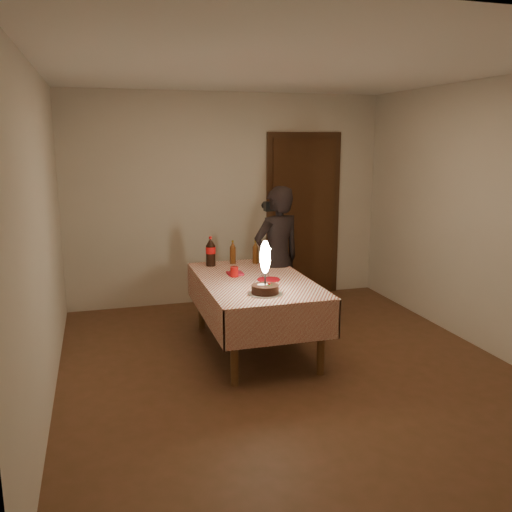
{
  "coord_description": "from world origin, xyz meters",
  "views": [
    {
      "loc": [
        -1.57,
        -4.34,
        2.03
      ],
      "look_at": [
        -0.16,
        0.47,
        0.95
      ],
      "focal_mm": 38.0,
      "sensor_mm": 36.0,
      "label": 1
    }
  ],
  "objects_px": {
    "photographer": "(277,259)",
    "amber_bottle_left": "(233,253)",
    "cola_bottle": "(211,252)",
    "red_cup": "(234,272)",
    "amber_bottle_right": "(255,253)",
    "clear_cup": "(265,273)",
    "dining_table": "(255,289)",
    "red_plate": "(268,279)",
    "birthday_cake": "(265,279)"
  },
  "relations": [
    {
      "from": "red_plate",
      "to": "red_cup",
      "type": "height_order",
      "value": "red_cup"
    },
    {
      "from": "photographer",
      "to": "clear_cup",
      "type": "bearing_deg",
      "value": -120.93
    },
    {
      "from": "birthday_cake",
      "to": "amber_bottle_right",
      "type": "relative_size",
      "value": 1.85
    },
    {
      "from": "dining_table",
      "to": "amber_bottle_left",
      "type": "height_order",
      "value": "amber_bottle_left"
    },
    {
      "from": "photographer",
      "to": "amber_bottle_right",
      "type": "bearing_deg",
      "value": 141.81
    },
    {
      "from": "red_cup",
      "to": "cola_bottle",
      "type": "bearing_deg",
      "value": 103.16
    },
    {
      "from": "birthday_cake",
      "to": "clear_cup",
      "type": "bearing_deg",
      "value": 72.63
    },
    {
      "from": "red_plate",
      "to": "red_cup",
      "type": "distance_m",
      "value": 0.36
    },
    {
      "from": "birthday_cake",
      "to": "clear_cup",
      "type": "xyz_separation_m",
      "value": [
        0.17,
        0.54,
        -0.09
      ]
    },
    {
      "from": "cola_bottle",
      "to": "amber_bottle_left",
      "type": "xyz_separation_m",
      "value": [
        0.25,
        0.04,
        -0.03
      ]
    },
    {
      "from": "birthday_cake",
      "to": "red_plate",
      "type": "bearing_deg",
      "value": 68.75
    },
    {
      "from": "birthday_cake",
      "to": "photographer",
      "type": "relative_size",
      "value": 0.3
    },
    {
      "from": "birthday_cake",
      "to": "cola_bottle",
      "type": "distance_m",
      "value": 1.21
    },
    {
      "from": "dining_table",
      "to": "clear_cup",
      "type": "bearing_deg",
      "value": 12.39
    },
    {
      "from": "dining_table",
      "to": "amber_bottle_left",
      "type": "relative_size",
      "value": 6.75
    },
    {
      "from": "red_plate",
      "to": "clear_cup",
      "type": "bearing_deg",
      "value": 92.09
    },
    {
      "from": "amber_bottle_left",
      "to": "photographer",
      "type": "height_order",
      "value": "photographer"
    },
    {
      "from": "red_cup",
      "to": "cola_bottle",
      "type": "height_order",
      "value": "cola_bottle"
    },
    {
      "from": "birthday_cake",
      "to": "photographer",
      "type": "xyz_separation_m",
      "value": [
        0.45,
        1.01,
        -0.07
      ]
    },
    {
      "from": "dining_table",
      "to": "photographer",
      "type": "bearing_deg",
      "value": 51.27
    },
    {
      "from": "photographer",
      "to": "amber_bottle_left",
      "type": "bearing_deg",
      "value": 153.95
    },
    {
      "from": "clear_cup",
      "to": "amber_bottle_left",
      "type": "xyz_separation_m",
      "value": [
        -0.16,
        0.68,
        0.07
      ]
    },
    {
      "from": "dining_table",
      "to": "cola_bottle",
      "type": "distance_m",
      "value": 0.77
    },
    {
      "from": "amber_bottle_left",
      "to": "amber_bottle_right",
      "type": "distance_m",
      "value": 0.25
    },
    {
      "from": "birthday_cake",
      "to": "cola_bottle",
      "type": "bearing_deg",
      "value": 101.24
    },
    {
      "from": "birthday_cake",
      "to": "amber_bottle_left",
      "type": "relative_size",
      "value": 1.85
    },
    {
      "from": "red_cup",
      "to": "amber_bottle_right",
      "type": "height_order",
      "value": "amber_bottle_right"
    },
    {
      "from": "red_plate",
      "to": "clear_cup",
      "type": "xyz_separation_m",
      "value": [
        -0.0,
        0.1,
        0.04
      ]
    },
    {
      "from": "amber_bottle_right",
      "to": "red_cup",
      "type": "bearing_deg",
      "value": -125.61
    },
    {
      "from": "dining_table",
      "to": "clear_cup",
      "type": "xyz_separation_m",
      "value": [
        0.12,
        0.03,
        0.14
      ]
    },
    {
      "from": "clear_cup",
      "to": "cola_bottle",
      "type": "xyz_separation_m",
      "value": [
        -0.41,
        0.64,
        0.11
      ]
    },
    {
      "from": "cola_bottle",
      "to": "photographer",
      "type": "distance_m",
      "value": 0.71
    },
    {
      "from": "red_cup",
      "to": "amber_bottle_left",
      "type": "xyz_separation_m",
      "value": [
        0.13,
        0.57,
        0.07
      ]
    },
    {
      "from": "red_plate",
      "to": "photographer",
      "type": "height_order",
      "value": "photographer"
    },
    {
      "from": "red_cup",
      "to": "clear_cup",
      "type": "relative_size",
      "value": 1.11
    },
    {
      "from": "red_cup",
      "to": "amber_bottle_left",
      "type": "distance_m",
      "value": 0.59
    },
    {
      "from": "red_plate",
      "to": "cola_bottle",
      "type": "height_order",
      "value": "cola_bottle"
    },
    {
      "from": "cola_bottle",
      "to": "amber_bottle_right",
      "type": "distance_m",
      "value": 0.49
    },
    {
      "from": "dining_table",
      "to": "amber_bottle_right",
      "type": "height_order",
      "value": "amber_bottle_right"
    },
    {
      "from": "red_cup",
      "to": "amber_bottle_right",
      "type": "distance_m",
      "value": 0.63
    },
    {
      "from": "red_cup",
      "to": "amber_bottle_left",
      "type": "relative_size",
      "value": 0.39
    },
    {
      "from": "amber_bottle_left",
      "to": "photographer",
      "type": "distance_m",
      "value": 0.49
    },
    {
      "from": "birthday_cake",
      "to": "amber_bottle_right",
      "type": "distance_m",
      "value": 1.19
    },
    {
      "from": "clear_cup",
      "to": "red_plate",
      "type": "bearing_deg",
      "value": -87.91
    },
    {
      "from": "cola_bottle",
      "to": "amber_bottle_left",
      "type": "relative_size",
      "value": 1.25
    },
    {
      "from": "amber_bottle_right",
      "to": "photographer",
      "type": "height_order",
      "value": "photographer"
    },
    {
      "from": "clear_cup",
      "to": "cola_bottle",
      "type": "relative_size",
      "value": 0.28
    },
    {
      "from": "clear_cup",
      "to": "cola_bottle",
      "type": "bearing_deg",
      "value": 122.23
    },
    {
      "from": "amber_bottle_left",
      "to": "clear_cup",
      "type": "bearing_deg",
      "value": -77.15
    },
    {
      "from": "clear_cup",
      "to": "photographer",
      "type": "xyz_separation_m",
      "value": [
        0.28,
        0.47,
        0.02
      ]
    }
  ]
}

